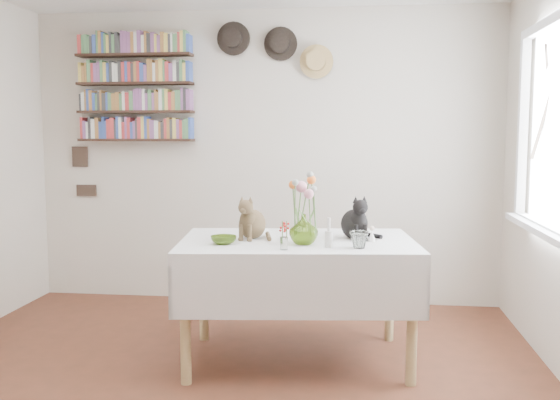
# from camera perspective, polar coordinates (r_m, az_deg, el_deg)

# --- Properties ---
(room) EXTENTS (4.08, 4.58, 2.58)m
(room) POSITION_cam_1_polar(r_m,az_deg,el_deg) (3.16, -7.49, 2.29)
(room) COLOR brown
(room) RESTS_ON ground
(window) EXTENTS (0.12, 1.52, 1.32)m
(window) POSITION_cam_1_polar(r_m,az_deg,el_deg) (4.03, 24.01, 4.71)
(window) COLOR white
(window) RESTS_ON room
(dining_table) EXTENTS (1.56, 1.10, 0.79)m
(dining_table) POSITION_cam_1_polar(r_m,az_deg,el_deg) (3.99, 1.61, -6.40)
(dining_table) COLOR white
(dining_table) RESTS_ON room
(tabby_cat) EXTENTS (0.24, 0.28, 0.28)m
(tabby_cat) POSITION_cam_1_polar(r_m,az_deg,el_deg) (3.99, -2.54, -1.49)
(tabby_cat) COLOR brown
(tabby_cat) RESTS_ON dining_table
(black_cat) EXTENTS (0.26, 0.29, 0.29)m
(black_cat) POSITION_cam_1_polar(r_m,az_deg,el_deg) (4.02, 6.82, -1.47)
(black_cat) COLOR black
(black_cat) RESTS_ON dining_table
(flower_vase) EXTENTS (0.19, 0.19, 0.18)m
(flower_vase) POSITION_cam_1_polar(r_m,az_deg,el_deg) (3.79, 2.17, -2.68)
(flower_vase) COLOR #8EB23A
(flower_vase) RESTS_ON dining_table
(green_bowl) EXTENTS (0.17, 0.17, 0.05)m
(green_bowl) POSITION_cam_1_polar(r_m,az_deg,el_deg) (3.82, -5.18, -3.65)
(green_bowl) COLOR #8EB23A
(green_bowl) RESTS_ON dining_table
(drinking_glass) EXTENTS (0.14, 0.14, 0.10)m
(drinking_glass) POSITION_cam_1_polar(r_m,az_deg,el_deg) (3.68, 7.25, -3.62)
(drinking_glass) COLOR white
(drinking_glass) RESTS_ON dining_table
(candlestick) EXTENTS (0.05, 0.05, 0.18)m
(candlestick) POSITION_cam_1_polar(r_m,az_deg,el_deg) (3.70, 4.48, -3.43)
(candlestick) COLOR white
(candlestick) RESTS_ON dining_table
(berry_jar) EXTENTS (0.05, 0.05, 0.18)m
(berry_jar) POSITION_cam_1_polar(r_m,az_deg,el_deg) (3.61, 0.36, -3.28)
(berry_jar) COLOR white
(berry_jar) RESTS_ON dining_table
(porcelain_figurine) EXTENTS (0.05, 0.05, 0.10)m
(porcelain_figurine) POSITION_cam_1_polar(r_m,az_deg,el_deg) (3.92, 8.40, -3.17)
(porcelain_figurine) COLOR white
(porcelain_figurine) RESTS_ON dining_table
(flower_bouquet) EXTENTS (0.17, 0.13, 0.39)m
(flower_bouquet) POSITION_cam_1_polar(r_m,az_deg,el_deg) (3.76, 2.21, 1.07)
(flower_bouquet) COLOR #4C7233
(flower_bouquet) RESTS_ON flower_vase
(bookshelf_unit) EXTENTS (1.00, 0.16, 0.91)m
(bookshelf_unit) POSITION_cam_1_polar(r_m,az_deg,el_deg) (5.56, -13.10, 9.94)
(bookshelf_unit) COLOR black
(bookshelf_unit) RESTS_ON room
(wall_hats) EXTENTS (0.98, 0.09, 0.48)m
(wall_hats) POSITION_cam_1_polar(r_m,az_deg,el_deg) (5.33, -0.34, 13.77)
(wall_hats) COLOR black
(wall_hats) RESTS_ON room
(wall_art_plaques) EXTENTS (0.21, 0.02, 0.44)m
(wall_art_plaques) POSITION_cam_1_polar(r_m,az_deg,el_deg) (5.82, -17.59, 2.57)
(wall_art_plaques) COLOR #38281E
(wall_art_plaques) RESTS_ON room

